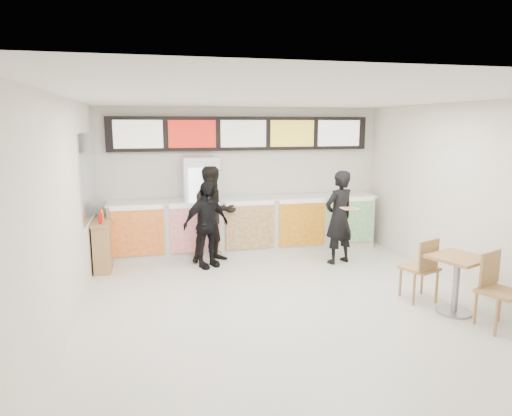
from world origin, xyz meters
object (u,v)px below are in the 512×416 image
object	(u,v)px
service_counter	(246,225)
customer_mid	(206,225)
drinks_fridge	(201,206)
condiment_ledge	(103,245)
customer_main	(339,217)
cafe_table	(457,274)
customer_left	(214,214)

from	to	relation	value
service_counter	customer_mid	size ratio (longest dim) A/B	3.43
drinks_fridge	condiment_ledge	world-z (taller)	drinks_fridge
customer_main	cafe_table	distance (m)	2.71
customer_left	service_counter	bearing A→B (deg)	24.03
customer_main	condiment_ledge	xyz separation A→B (m)	(-4.37, 0.58, -0.43)
cafe_table	condiment_ledge	size ratio (longest dim) A/B	1.62
service_counter	customer_left	bearing A→B (deg)	-144.58
service_counter	cafe_table	bearing A→B (deg)	-59.84
service_counter	customer_mid	xyz separation A→B (m)	(-0.95, -0.88, 0.24)
customer_mid	drinks_fridge	bearing A→B (deg)	63.06
service_counter	customer_main	xyz separation A→B (m)	(1.55, -1.20, 0.32)
customer_main	condiment_ledge	distance (m)	4.43
service_counter	drinks_fridge	distance (m)	1.03
service_counter	drinks_fridge	size ratio (longest dim) A/B	2.78
customer_main	customer_mid	bearing A→B (deg)	-27.38
customer_left	drinks_fridge	bearing A→B (deg)	95.74
customer_mid	condiment_ledge	distance (m)	1.92
customer_left	customer_mid	xyz separation A→B (m)	(-0.19, -0.34, -0.12)
drinks_fridge	condiment_ledge	xyz separation A→B (m)	(-1.89, -0.63, -0.54)
customer_main	cafe_table	xyz separation A→B (m)	(0.66, -2.61, -0.32)
cafe_table	condiment_ledge	xyz separation A→B (m)	(-5.03, 3.20, -0.12)
customer_mid	cafe_table	distance (m)	4.31
service_counter	condiment_ledge	size ratio (longest dim) A/B	5.15
service_counter	condiment_ledge	world-z (taller)	service_counter
drinks_fridge	customer_left	xyz separation A→B (m)	(0.17, -0.56, -0.07)
drinks_fridge	cafe_table	bearing A→B (deg)	-50.54
condiment_ledge	customer_left	bearing A→B (deg)	1.89
customer_main	condiment_ledge	bearing A→B (deg)	-27.82
cafe_table	condiment_ledge	distance (m)	5.96
drinks_fridge	condiment_ledge	size ratio (longest dim) A/B	1.85
service_counter	customer_main	world-z (taller)	customer_main
customer_left	cafe_table	size ratio (longest dim) A/B	1.07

